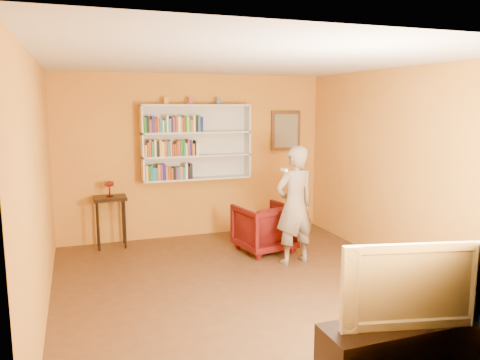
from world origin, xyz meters
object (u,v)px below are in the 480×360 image
console_table (110,205)px  person (295,205)px  bookshelf (196,142)px  ruby_lustre (109,185)px  television (409,281)px  armchair (264,228)px  tv_cabinet (405,351)px

console_table → person: person is taller
bookshelf → ruby_lustre: size_ratio=7.50×
ruby_lustre → television: television is taller
ruby_lustre → armchair: ruby_lustre is taller
console_table → tv_cabinet: 4.92m
ruby_lustre → tv_cabinet: bearing=-66.6°
bookshelf → armchair: (0.76, -1.13, -1.23)m
bookshelf → person: bearing=-61.9°
armchair → television: television is taller
bookshelf → ruby_lustre: bearing=-173.6°
console_table → ruby_lustre: size_ratio=3.37×
tv_cabinet → console_table: bearing=113.4°
bookshelf → television: (0.53, -4.66, -0.75)m
ruby_lustre → person: 2.87m
armchair → television: (-0.23, -3.52, 0.48)m
bookshelf → armchair: bookshelf is taller
bookshelf → tv_cabinet: 4.88m
ruby_lustre → armchair: 2.47m
bookshelf → tv_cabinet: size_ratio=1.27×
armchair → console_table: bearing=-33.8°
bookshelf → television: bearing=-83.5°
ruby_lustre → person: size_ratio=0.14×
console_table → armchair: (2.18, -0.98, -0.31)m
person → ruby_lustre: bearing=-42.9°
bookshelf → television: size_ratio=1.53×
person → tv_cabinet: person is taller
person → armchair: bearing=-82.6°
television → ruby_lustre: bearing=126.0°
person → television: (-0.42, -2.88, 0.02)m
armchair → person: size_ratio=0.48×
bookshelf → console_table: size_ratio=2.23×
tv_cabinet → person: bearing=81.8°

